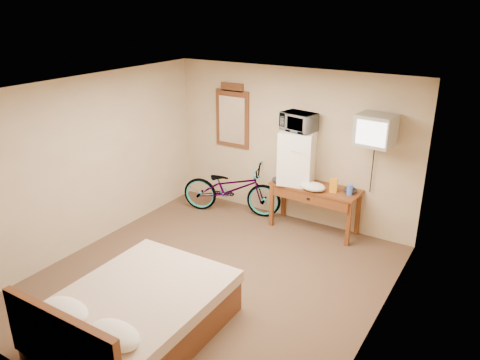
{
  "coord_description": "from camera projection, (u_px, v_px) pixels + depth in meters",
  "views": [
    {
      "loc": [
        3.11,
        -4.3,
        3.45
      ],
      "look_at": [
        0.06,
        0.64,
        1.21
      ],
      "focal_mm": 35.0,
      "sensor_mm": 36.0,
      "label": 1
    }
  ],
  "objects": [
    {
      "name": "room",
      "position": [
        209.0,
        192.0,
        5.73
      ],
      "size": [
        4.6,
        4.64,
        2.5
      ],
      "color": "#4F3927",
      "rests_on": "ground"
    },
    {
      "name": "desk",
      "position": [
        314.0,
        194.0,
        7.26
      ],
      "size": [
        1.4,
        0.58,
        0.75
      ],
      "color": "brown",
      "rests_on": "floor"
    },
    {
      "name": "mini_fridge",
      "position": [
        297.0,
        157.0,
        7.26
      ],
      "size": [
        0.6,
        0.59,
        0.84
      ],
      "color": "white",
      "rests_on": "desk"
    },
    {
      "name": "microwave",
      "position": [
        299.0,
        122.0,
        7.06
      ],
      "size": [
        0.57,
        0.44,
        0.28
      ],
      "primitive_type": "imported",
      "rotation": [
        0.0,
        0.0,
        -0.21
      ],
      "color": "white",
      "rests_on": "mini_fridge"
    },
    {
      "name": "snack_bag",
      "position": [
        334.0,
        185.0,
        6.98
      ],
      "size": [
        0.12,
        0.08,
        0.22
      ],
      "primitive_type": "cube",
      "rotation": [
        0.0,
        0.0,
        0.17
      ],
      "color": "orange",
      "rests_on": "desk"
    },
    {
      "name": "blue_cup",
      "position": [
        350.0,
        190.0,
        6.91
      ],
      "size": [
        0.09,
        0.09,
        0.16
      ],
      "primitive_type": "cylinder",
      "color": "#416BDF",
      "rests_on": "desk"
    },
    {
      "name": "cloth_cream",
      "position": [
        313.0,
        187.0,
        7.08
      ],
      "size": [
        0.39,
        0.3,
        0.12
      ],
      "primitive_type": "ellipsoid",
      "color": "white",
      "rests_on": "desk"
    },
    {
      "name": "cloth_dark_a",
      "position": [
        280.0,
        180.0,
        7.36
      ],
      "size": [
        0.27,
        0.2,
        0.1
      ],
      "primitive_type": "ellipsoid",
      "color": "black",
      "rests_on": "desk"
    },
    {
      "name": "cloth_dark_b",
      "position": [
        350.0,
        190.0,
        6.98
      ],
      "size": [
        0.21,
        0.17,
        0.09
      ],
      "primitive_type": "ellipsoid",
      "color": "black",
      "rests_on": "desk"
    },
    {
      "name": "crt_television",
      "position": [
        376.0,
        130.0,
        6.46
      ],
      "size": [
        0.54,
        0.61,
        0.44
      ],
      "color": "black",
      "rests_on": "room"
    },
    {
      "name": "wall_mirror",
      "position": [
        232.0,
        116.0,
        7.95
      ],
      "size": [
        0.64,
        0.04,
        1.09
      ],
      "color": "brown",
      "rests_on": "room"
    },
    {
      "name": "bicycle",
      "position": [
        232.0,
        188.0,
        7.97
      ],
      "size": [
        1.82,
        1.07,
        0.9
      ],
      "primitive_type": "imported",
      "rotation": [
        0.0,
        0.0,
        1.87
      ],
      "color": "black",
      "rests_on": "floor"
    },
    {
      "name": "bed",
      "position": [
        133.0,
        315.0,
        5.0
      ],
      "size": [
        1.52,
        2.0,
        0.9
      ],
      "color": "brown",
      "rests_on": "floor"
    }
  ]
}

